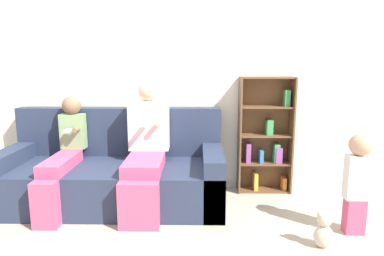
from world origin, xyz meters
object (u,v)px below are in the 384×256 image
(adult_seated, at_px, (146,146))
(child_seated, at_px, (63,154))
(couch, at_px, (114,174))
(toddler_standing, at_px, (357,178))
(teddy_bear, at_px, (324,230))
(bookshelf, at_px, (266,137))

(adult_seated, relative_size, child_seated, 1.14)
(couch, xyz_separation_m, toddler_standing, (2.13, -0.62, 0.18))
(couch, xyz_separation_m, adult_seated, (0.34, -0.10, 0.32))
(child_seated, bearing_deg, toddler_standing, -10.50)
(child_seated, bearing_deg, teddy_bear, -17.65)
(couch, relative_size, child_seated, 2.04)
(adult_seated, distance_m, toddler_standing, 1.86)
(couch, bearing_deg, child_seated, -162.55)
(adult_seated, relative_size, toddler_standing, 1.44)
(adult_seated, bearing_deg, bookshelf, 20.75)
(toddler_standing, distance_m, bookshelf, 1.13)
(toddler_standing, relative_size, teddy_bear, 2.85)
(couch, bearing_deg, teddy_bear, -25.46)
(bookshelf, height_order, teddy_bear, bookshelf)
(couch, height_order, child_seated, child_seated)
(couch, xyz_separation_m, teddy_bear, (1.80, -0.85, -0.15))
(child_seated, height_order, teddy_bear, child_seated)
(couch, distance_m, teddy_bear, 1.99)
(adult_seated, xyz_separation_m, bookshelf, (1.23, 0.47, -0.01))
(couch, relative_size, bookshelf, 1.73)
(adult_seated, xyz_separation_m, child_seated, (-0.79, -0.04, -0.07))
(adult_seated, distance_m, bookshelf, 1.32)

